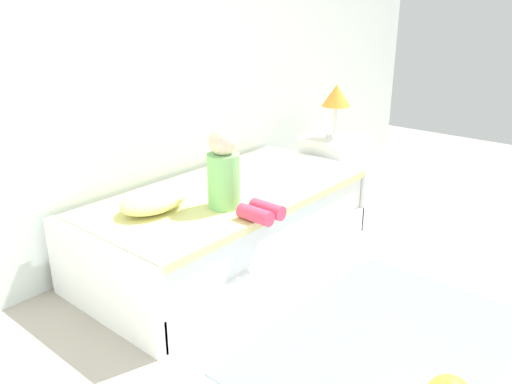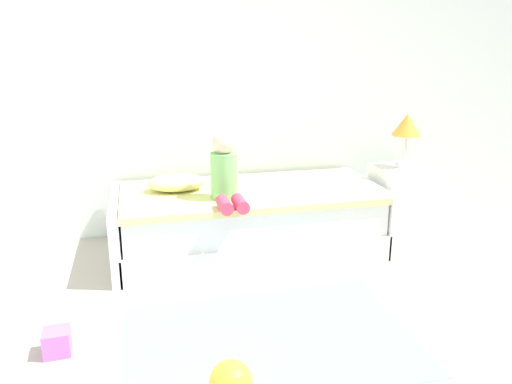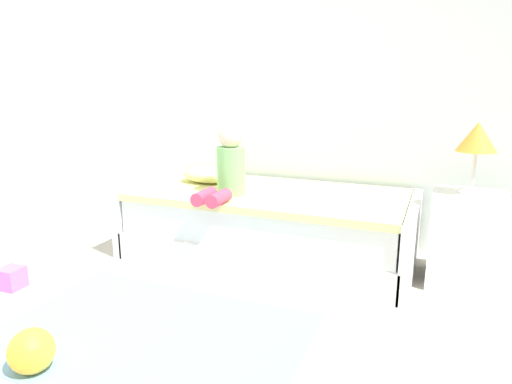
{
  "view_description": "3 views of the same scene",
  "coord_description": "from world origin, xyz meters",
  "px_view_note": "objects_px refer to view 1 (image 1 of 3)",
  "views": [
    {
      "loc": [
        -2.24,
        -0.27,
        1.71
      ],
      "look_at": [
        0.13,
        1.75,
        0.55
      ],
      "focal_mm": 36.35,
      "sensor_mm": 36.0,
      "label": 1
    },
    {
      "loc": [
        -0.7,
        -1.66,
        1.58
      ],
      "look_at": [
        0.13,
        1.75,
        0.55
      ],
      "focal_mm": 34.88,
      "sensor_mm": 36.0,
      "label": 2
    },
    {
      "loc": [
        1.28,
        -1.06,
        1.28
      ],
      "look_at": [
        0.13,
        1.75,
        0.55
      ],
      "focal_mm": 31.89,
      "sensor_mm": 36.0,
      "label": 3
    }
  ],
  "objects_px": {
    "child_figure": "(229,177)",
    "pillow": "(153,201)",
    "bed": "(229,225)",
    "table_lamp": "(336,98)",
    "nightstand": "(332,171)"
  },
  "relations": [
    {
      "from": "nightstand",
      "to": "table_lamp",
      "type": "relative_size",
      "value": 1.33
    },
    {
      "from": "child_figure",
      "to": "pillow",
      "type": "bearing_deg",
      "value": 135.01
    },
    {
      "from": "nightstand",
      "to": "pillow",
      "type": "relative_size",
      "value": 1.36
    },
    {
      "from": "nightstand",
      "to": "child_figure",
      "type": "distance_m",
      "value": 1.64
    },
    {
      "from": "nightstand",
      "to": "pillow",
      "type": "height_order",
      "value": "pillow"
    },
    {
      "from": "bed",
      "to": "nightstand",
      "type": "distance_m",
      "value": 1.35
    },
    {
      "from": "child_figure",
      "to": "bed",
      "type": "bearing_deg",
      "value": 45.77
    },
    {
      "from": "bed",
      "to": "pillow",
      "type": "distance_m",
      "value": 0.64
    },
    {
      "from": "bed",
      "to": "table_lamp",
      "type": "distance_m",
      "value": 1.52
    },
    {
      "from": "nightstand",
      "to": "child_figure",
      "type": "height_order",
      "value": "child_figure"
    },
    {
      "from": "bed",
      "to": "child_figure",
      "type": "bearing_deg",
      "value": -134.23
    },
    {
      "from": "table_lamp",
      "to": "child_figure",
      "type": "bearing_deg",
      "value": -171.01
    },
    {
      "from": "child_figure",
      "to": "pillow",
      "type": "relative_size",
      "value": 1.16
    },
    {
      "from": "table_lamp",
      "to": "bed",
      "type": "bearing_deg",
      "value": -179.14
    },
    {
      "from": "table_lamp",
      "to": "child_figure",
      "type": "height_order",
      "value": "table_lamp"
    }
  ]
}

